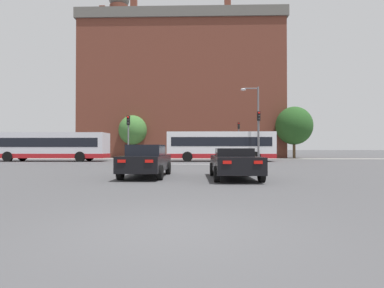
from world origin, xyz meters
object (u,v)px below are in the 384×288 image
traffic_light_near_left (128,131)px  traffic_light_near_right (259,129)px  car_saloon_left (147,160)px  traffic_light_far_right (239,134)px  pedestrian_waiting (265,151)px  street_lamp_junction (255,117)px  car_roadster_right (234,163)px  bus_crossing_lead (221,146)px  bus_crossing_trailing (50,146)px

traffic_light_near_left → traffic_light_near_right: size_ratio=0.92×
car_saloon_left → traffic_light_far_right: bearing=73.4°
traffic_light_near_left → pedestrian_waiting: bearing=40.6°
traffic_light_near_left → street_lamp_junction: size_ratio=0.57×
car_roadster_right → traffic_light_far_right: traffic_light_far_right is taller
bus_crossing_lead → traffic_light_near_left: 9.75m
car_saloon_left → pedestrian_waiting: bearing=66.9°
car_roadster_right → traffic_light_near_left: 14.61m
car_roadster_right → bus_crossing_lead: (0.59, 17.29, 0.90)m
traffic_light_far_right → car_saloon_left: bearing=-107.6°
car_saloon_left → car_roadster_right: size_ratio=1.02×
traffic_light_near_right → traffic_light_near_left: bearing=-179.3°
car_saloon_left → bus_crossing_lead: size_ratio=0.43×
street_lamp_junction → traffic_light_far_right: bearing=93.7°
bus_crossing_trailing → traffic_light_far_right: size_ratio=2.57×
bus_crossing_lead → street_lamp_junction: size_ratio=1.49×
traffic_light_near_right → bus_crossing_lead: bearing=120.8°
traffic_light_far_right → pedestrian_waiting: bearing=13.7°
car_roadster_right → traffic_light_near_right: size_ratio=1.00×
traffic_light_far_right → street_lamp_junction: 8.27m
car_roadster_right → traffic_light_near_right: 13.08m
pedestrian_waiting → traffic_light_far_right: bearing=-77.9°
street_lamp_junction → traffic_light_near_left: bearing=-164.0°
traffic_light_near_right → traffic_light_far_right: traffic_light_far_right is taller
traffic_light_near_left → street_lamp_junction: bearing=16.0°
traffic_light_near_left → pedestrian_waiting: size_ratio=2.59×
car_saloon_left → car_roadster_right: car_saloon_left is taller
bus_crossing_trailing → traffic_light_far_right: bearing=-71.8°
car_roadster_right → traffic_light_near_right: traffic_light_near_right is taller
bus_crossing_lead → street_lamp_junction: street_lamp_junction is taller
car_roadster_right → pedestrian_waiting: bearing=73.6°
bus_crossing_trailing → traffic_light_near_left: traffic_light_near_left is taller
car_saloon_left → bus_crossing_trailing: bus_crossing_trailing is taller
car_roadster_right → traffic_light_near_right: bearing=72.9°
bus_crossing_lead → traffic_light_near_left: (-8.26, -5.03, 1.18)m
traffic_light_far_right → pedestrian_waiting: size_ratio=2.84×
bus_crossing_trailing → traffic_light_far_right: 21.29m
traffic_light_near_right → street_lamp_junction: 3.46m
street_lamp_junction → car_roadster_right: bearing=-103.8°
traffic_light_near_right → street_lamp_junction: (0.29, 3.16, 1.38)m
traffic_light_far_right → pedestrian_waiting: traffic_light_far_right is taller
bus_crossing_lead → car_roadster_right: bearing=178.0°
traffic_light_near_left → street_lamp_junction: (11.48, 3.29, 1.60)m
car_saloon_left → bus_crossing_lead: bearing=75.4°
bus_crossing_trailing → traffic_light_near_right: bearing=-102.9°
car_roadster_right → bus_crossing_trailing: bus_crossing_trailing is taller
car_saloon_left → traffic_light_near_right: bearing=58.1°
car_saloon_left → traffic_light_far_right: size_ratio=1.01×
traffic_light_near_right → street_lamp_junction: street_lamp_junction is taller
traffic_light_near_right → car_saloon_left: bearing=-122.9°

